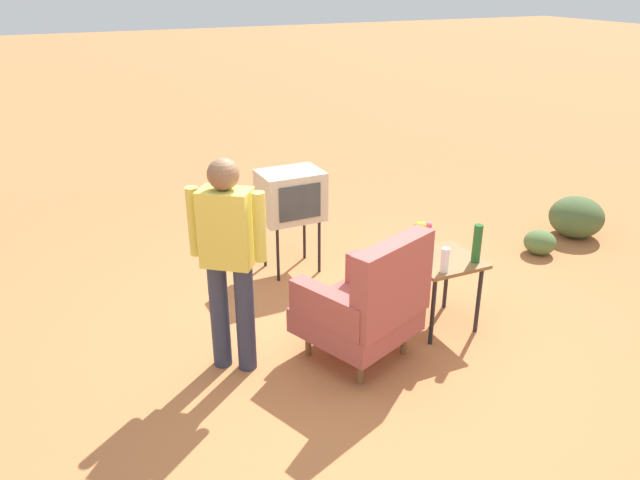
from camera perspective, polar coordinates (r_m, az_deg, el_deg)
ground_plane at (r=4.95m, az=3.44°, el=-10.60°), size 60.00×60.00×0.00m
armchair at (r=4.66m, az=4.43°, el=-5.80°), size 1.00×1.01×1.06m
side_table at (r=5.18m, az=11.21°, el=-2.58°), size 0.56×0.56×0.63m
tv_on_stand at (r=5.98m, az=-2.72°, el=4.06°), size 0.61×0.46×1.03m
person_standing at (r=4.42m, az=-8.45°, el=-1.31°), size 0.47×0.39×1.64m
soda_can_red at (r=5.12m, az=9.36°, el=-0.88°), size 0.07×0.07×0.12m
bottle_wine_green at (r=5.07m, az=14.29°, el=-0.32°), size 0.07×0.07×0.32m
bottle_short_clear at (r=4.87m, az=11.45°, el=-1.84°), size 0.06×0.06×0.20m
flower_vase at (r=5.17m, az=9.43°, el=0.45°), size 0.15×0.10×0.27m
shrub_mid at (r=7.55m, az=22.58°, el=1.99°), size 0.60×0.60×0.46m
shrub_far at (r=6.97m, az=19.63°, el=-0.19°), size 0.33×0.33×0.26m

